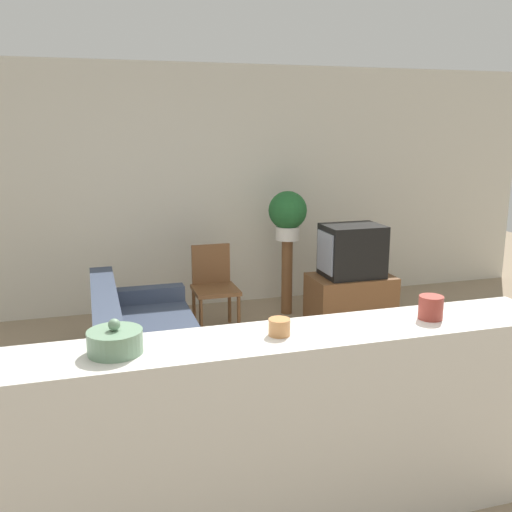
# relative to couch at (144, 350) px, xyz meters

# --- Properties ---
(ground_plane) EXTENTS (14.00, 14.00, 0.00)m
(ground_plane) POSITION_rel_couch_xyz_m (0.54, -1.51, -0.27)
(ground_plane) COLOR gray
(wall_back) EXTENTS (9.00, 0.06, 2.70)m
(wall_back) POSITION_rel_couch_xyz_m (0.54, 1.92, 1.08)
(wall_back) COLOR beige
(wall_back) RESTS_ON ground_plane
(couch) EXTENTS (0.85, 1.81, 0.76)m
(couch) POSITION_rel_couch_xyz_m (0.00, 0.00, 0.00)
(couch) COLOR #384256
(couch) RESTS_ON ground_plane
(tv_stand) EXTENTS (0.84, 0.53, 0.53)m
(tv_stand) POSITION_rel_couch_xyz_m (2.19, 0.74, -0.01)
(tv_stand) COLOR brown
(tv_stand) RESTS_ON ground_plane
(television) EXTENTS (0.60, 0.45, 0.53)m
(television) POSITION_rel_couch_xyz_m (2.19, 0.74, 0.53)
(television) COLOR black
(television) RESTS_ON tv_stand
(wooden_chair) EXTENTS (0.44, 0.44, 0.85)m
(wooden_chair) POSITION_rel_couch_xyz_m (0.82, 1.07, 0.21)
(wooden_chair) COLOR brown
(wooden_chair) RESTS_ON ground_plane
(plant_stand) EXTENTS (0.12, 0.12, 0.83)m
(plant_stand) POSITION_rel_couch_xyz_m (1.69, 1.30, 0.14)
(plant_stand) COLOR brown
(plant_stand) RESTS_ON ground_plane
(potted_plant) EXTENTS (0.41, 0.41, 0.53)m
(potted_plant) POSITION_rel_couch_xyz_m (1.69, 1.30, 0.85)
(potted_plant) COLOR white
(potted_plant) RESTS_ON plant_stand
(foreground_counter) EXTENTS (2.90, 0.44, 1.05)m
(foreground_counter) POSITION_rel_couch_xyz_m (0.54, -1.93, 0.25)
(foreground_counter) COLOR silver
(foreground_counter) RESTS_ON ground_plane
(decorative_bowl) EXTENTS (0.25, 0.25, 0.16)m
(decorative_bowl) POSITION_rel_couch_xyz_m (-0.28, -1.93, 0.83)
(decorative_bowl) COLOR gray
(decorative_bowl) RESTS_ON foreground_counter
(candle_jar) EXTENTS (0.11, 0.11, 0.08)m
(candle_jar) POSITION_rel_couch_xyz_m (0.49, -1.93, 0.82)
(candle_jar) COLOR #C6844C
(candle_jar) RESTS_ON foreground_counter
(coffee_tin) EXTENTS (0.13, 0.13, 0.12)m
(coffee_tin) POSITION_rel_couch_xyz_m (1.33, -1.93, 0.84)
(coffee_tin) COLOR #99382D
(coffee_tin) RESTS_ON foreground_counter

